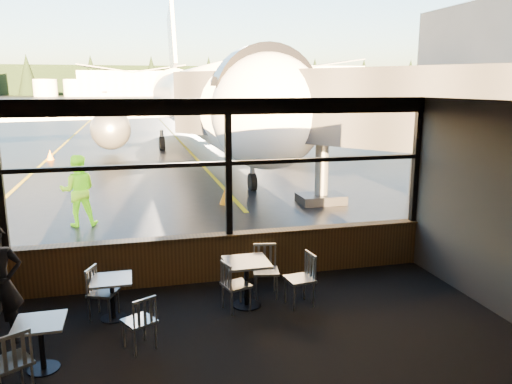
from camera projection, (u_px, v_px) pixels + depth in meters
name	position (u px, v px, depth m)	size (l,w,h in m)	color
ground_plane	(136.00, 101.00, 123.64)	(520.00, 520.00, 0.00)	black
carpet_floor	(271.00, 357.00, 6.97)	(8.00, 6.00, 0.01)	black
ceiling	(273.00, 104.00, 6.24)	(8.00, 6.00, 0.04)	#38332D
wall_back	(381.00, 352.00, 3.76)	(8.00, 0.04, 3.50)	#473F39
window_sill	(229.00, 257.00, 9.72)	(8.00, 0.28, 0.90)	brown
window_header	(228.00, 106.00, 9.12)	(8.00, 0.18, 0.30)	black
mullion_centre	(228.00, 168.00, 9.36)	(0.12, 0.12, 2.60)	black
mullion_right	(416.00, 161.00, 10.30)	(0.12, 0.12, 2.60)	black
window_transom	(228.00, 163.00, 9.34)	(8.00, 0.10, 0.08)	black
airliner	(200.00, 56.00, 28.17)	(29.17, 35.00, 10.69)	white
jet_bridge	(309.00, 133.00, 15.41)	(8.60, 10.51, 4.59)	#27272A
cafe_table_near	(247.00, 284.00, 8.52)	(0.74, 0.74, 0.82)	#A7A29A
cafe_table_mid	(113.00, 299.00, 8.05)	(0.64, 0.64, 0.70)	#AAA59C
cafe_table_left	(42.00, 346.00, 6.60)	(0.63, 0.63, 0.70)	#A4A097
chair_near_e	(300.00, 280.00, 8.54)	(0.51, 0.51, 0.93)	#B1AC9F
chair_near_w	(236.00, 286.00, 8.35)	(0.48, 0.48, 0.88)	#A9A398
chair_near_n	(266.00, 272.00, 8.90)	(0.51, 0.51, 0.94)	#B0AB9F
chair_mid_s	(139.00, 322.00, 7.12)	(0.46, 0.46, 0.84)	#BCB6AA
chair_mid_w	(103.00, 293.00, 8.07)	(0.48, 0.48, 0.87)	#B3AEA1
chair_left_s	(10.00, 363.00, 5.97)	(0.51, 0.51, 0.93)	#B0AC9F
ground_crew	(78.00, 191.00, 13.39)	(0.94, 0.73, 1.93)	#BFF219
cone_nose	(225.00, 196.00, 15.96)	(0.39, 0.39, 0.53)	#FF5108
cone_wing	(50.00, 155.00, 25.48)	(0.38, 0.38, 0.53)	#FF5A08
hangar_mid	(133.00, 82.00, 184.26)	(38.00, 15.00, 10.00)	silver
hangar_right	(293.00, 80.00, 191.70)	(50.00, 20.00, 12.00)	silver
fuel_tank_a	(45.00, 88.00, 174.68)	(8.00, 8.00, 6.00)	silver
fuel_tank_b	(75.00, 88.00, 177.06)	(8.00, 8.00, 6.00)	silver
fuel_tank_c	(105.00, 88.00, 179.45)	(8.00, 8.00, 6.00)	silver
treeline	(132.00, 80.00, 207.76)	(360.00, 3.00, 12.00)	black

